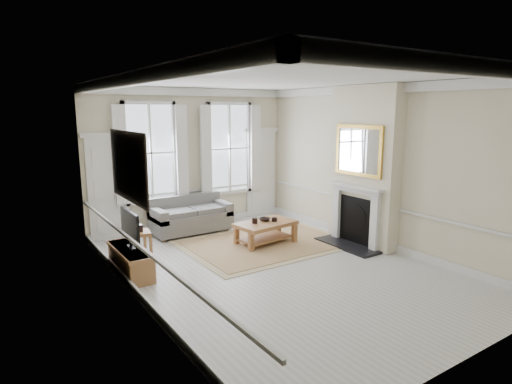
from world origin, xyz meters
TOP-DOWN VIEW (x-y plane):
  - floor at (0.00, 0.00)m, footprint 7.20×7.20m
  - ceiling at (0.00, 0.00)m, footprint 7.20×7.20m
  - back_wall at (0.00, 3.60)m, footprint 5.20×0.00m
  - left_wall at (-2.60, 0.00)m, footprint 0.00×7.20m
  - right_wall at (2.60, 0.00)m, footprint 0.00×7.20m
  - window_left at (-1.05, 3.55)m, footprint 1.26×0.20m
  - window_right at (1.05, 3.55)m, footprint 1.26×0.20m
  - door_left at (-2.05, 3.56)m, footprint 0.90×0.08m
  - door_right at (2.05, 3.56)m, footprint 0.90×0.08m
  - painting at (-2.56, 0.30)m, footprint 0.05×1.66m
  - chimney_breast at (2.43, 0.20)m, footprint 0.35×1.70m
  - hearth at (2.00, 0.20)m, footprint 0.55×1.50m
  - fireplace at (2.20, 0.20)m, footprint 0.21×1.45m
  - mirror at (2.21, 0.20)m, footprint 0.06×1.26m
  - sofa at (-0.31, 3.11)m, footprint 1.85×0.90m
  - side_table at (-1.92, 2.00)m, footprint 0.50×0.50m
  - rug at (0.67, 1.34)m, footprint 3.50×2.60m
  - coffee_table at (0.67, 1.34)m, footprint 1.37×0.90m
  - ceramic_pot_a at (0.42, 1.39)m, footprint 0.12×0.12m
  - ceramic_pot_b at (0.87, 1.29)m, footprint 0.12×0.12m
  - bowl at (0.72, 1.44)m, footprint 0.31×0.31m
  - tv_stand at (-2.34, 1.20)m, footprint 0.43×1.34m
  - tv at (-2.32, 1.20)m, footprint 0.08×0.90m

SIDE VIEW (x-z plane):
  - floor at x=0.00m, z-range 0.00..0.00m
  - rug at x=0.67m, z-range 0.00..0.02m
  - hearth at x=2.00m, z-range 0.00..0.05m
  - tv_stand at x=-2.34m, z-range 0.00..0.48m
  - sofa at x=-0.31m, z-range -0.07..0.79m
  - coffee_table at x=0.67m, z-range 0.16..0.64m
  - side_table at x=-1.92m, z-range 0.16..0.68m
  - bowl at x=0.72m, z-range 0.48..0.55m
  - ceramic_pot_b at x=0.87m, z-range 0.48..0.57m
  - ceramic_pot_a at x=0.42m, z-range 0.48..0.60m
  - fireplace at x=2.20m, z-range 0.07..1.40m
  - tv at x=-2.32m, z-range 0.53..1.21m
  - door_left at x=-2.05m, z-range 0.00..2.30m
  - door_right at x=2.05m, z-range 0.00..2.30m
  - back_wall at x=0.00m, z-range -0.90..4.30m
  - left_wall at x=-2.60m, z-range -1.90..5.30m
  - right_wall at x=2.60m, z-range -1.90..5.30m
  - chimney_breast at x=2.43m, z-range 0.01..3.39m
  - window_left at x=-1.05m, z-range 0.80..3.00m
  - window_right at x=1.05m, z-range 0.80..3.00m
  - painting at x=-2.56m, z-range 1.52..2.58m
  - mirror at x=2.21m, z-range 1.52..2.58m
  - ceiling at x=0.00m, z-range 3.40..3.40m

